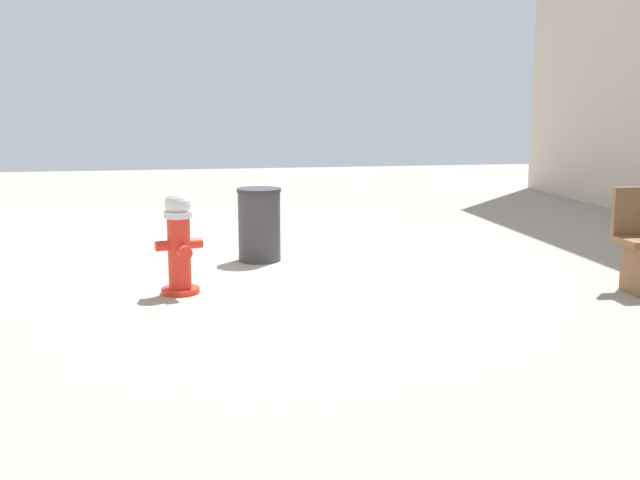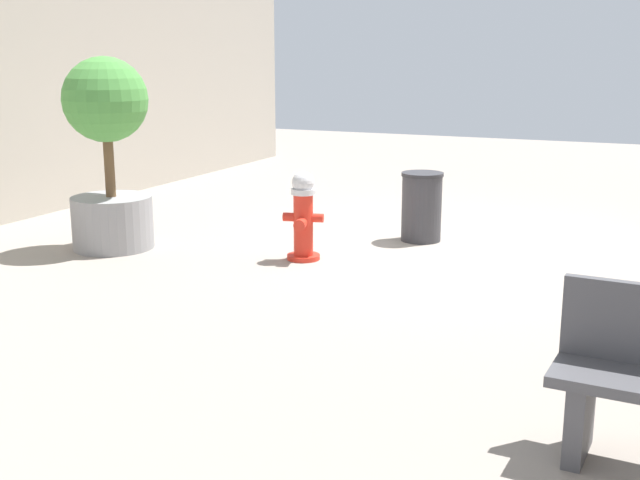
% 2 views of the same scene
% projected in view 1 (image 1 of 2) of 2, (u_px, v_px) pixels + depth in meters
% --- Properties ---
extents(ground_plane, '(23.40, 23.40, 0.00)m').
position_uv_depth(ground_plane, '(304.00, 262.00, 8.58)').
color(ground_plane, gray).
extents(fire_hydrant, '(0.43, 0.41, 0.93)m').
position_uv_depth(fire_hydrant, '(179.00, 242.00, 7.13)').
color(fire_hydrant, red).
rests_on(fire_hydrant, ground_plane).
extents(trash_bin, '(0.48, 0.48, 0.79)m').
position_uv_depth(trash_bin, '(259.00, 225.00, 8.60)').
color(trash_bin, '#38383D').
rests_on(trash_bin, ground_plane).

